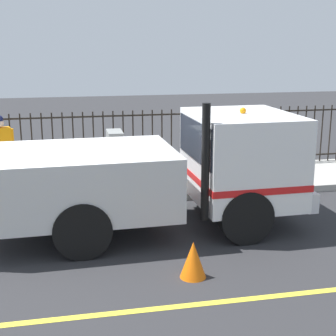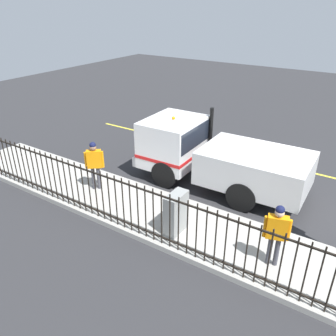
{
  "view_description": "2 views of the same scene",
  "coord_description": "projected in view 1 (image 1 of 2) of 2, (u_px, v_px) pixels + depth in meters",
  "views": [
    {
      "loc": [
        -8.58,
        -0.59,
        3.43
      ],
      "look_at": [
        2.07,
        -2.8,
        0.67
      ],
      "focal_mm": 53.27,
      "sensor_mm": 36.0,
      "label": 1
    },
    {
      "loc": [
        9.9,
        2.27,
        5.94
      ],
      "look_at": [
        2.05,
        -2.84,
        1.28
      ],
      "focal_mm": 36.27,
      "sensor_mm": 36.0,
      "label": 2
    }
  ],
  "objects": [
    {
      "name": "traffic_cone",
      "position": [
        193.0,
        260.0,
        7.42
      ],
      "size": [
        0.4,
        0.4,
        0.57
      ],
      "primitive_type": "cone",
      "color": "orange",
      "rests_on": "ground"
    },
    {
      "name": "sidewalk_slab",
      "position": [
        43.0,
        190.0,
        11.61
      ],
      "size": [
        2.44,
        22.03,
        0.16
      ],
      "primitive_type": "cube",
      "color": "#A3A099",
      "rests_on": "ground"
    },
    {
      "name": "iron_fence",
      "position": [
        43.0,
        144.0,
        12.43
      ],
      "size": [
        0.04,
        18.76,
        1.58
      ],
      "color": "black",
      "rests_on": "sidewalk_slab"
    },
    {
      "name": "ground_plane",
      "position": [
        38.0,
        240.0,
        8.87
      ],
      "size": [
        48.47,
        48.47,
        0.0
      ],
      "primitive_type": "plane",
      "color": "#2B2B2D",
      "rests_on": "ground"
    },
    {
      "name": "work_truck",
      "position": [
        169.0,
        167.0,
        9.19
      ],
      "size": [
        2.4,
        5.94,
        2.47
      ],
      "rotation": [
        0.0,
        0.0,
        3.16
      ],
      "color": "white",
      "rests_on": "ground"
    },
    {
      "name": "utility_cabinet",
      "position": [
        115.0,
        155.0,
        12.2
      ],
      "size": [
        0.76,
        0.36,
        1.18
      ],
      "primitive_type": "cube",
      "color": "gray",
      "rests_on": "sidewalk_slab"
    },
    {
      "name": "lane_marking",
      "position": [
        28.0,
        323.0,
        6.26
      ],
      "size": [
        0.12,
        19.83,
        0.01
      ],
      "primitive_type": "cube",
      "color": "yellow",
      "rests_on": "ground"
    },
    {
      "name": "worker_standing",
      "position": [
        259.0,
        135.0,
        12.26
      ],
      "size": [
        0.47,
        0.5,
        1.7
      ],
      "rotation": [
        0.0,
        0.0,
        2.28
      ],
      "color": "orange",
      "rests_on": "sidewalk_slab"
    },
    {
      "name": "pedestrian_distant",
      "position": [
        1.0,
        143.0,
        11.44
      ],
      "size": [
        0.34,
        0.6,
        1.66
      ],
      "rotation": [
        0.0,
        0.0,
        1.87
      ],
      "color": "orange",
      "rests_on": "sidewalk_slab"
    }
  ]
}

